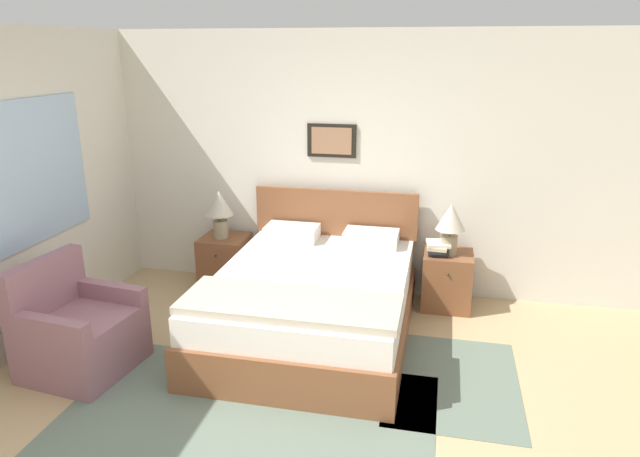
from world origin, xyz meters
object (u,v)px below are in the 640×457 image
nightstand_near_window (225,262)px  nightstand_by_door (447,280)px  table_lamp_near_window (220,208)px  table_lamp_by_door (451,222)px  armchair (78,333)px  bed (312,302)px

nightstand_near_window → nightstand_by_door: (2.28, 0.00, 0.00)m
nightstand_by_door → table_lamp_near_window: (-2.30, -0.03, 0.60)m
table_lamp_near_window → table_lamp_by_door: same height
table_lamp_by_door → table_lamp_near_window: bearing=180.0°
armchair → table_lamp_near_window: (0.50, 1.76, 0.57)m
bed → nightstand_by_door: (1.14, 0.86, -0.04)m
bed → armchair: 1.90m
bed → table_lamp_near_window: (-1.16, 0.83, 0.55)m
armchair → nightstand_near_window: size_ratio=1.61×
nightstand_near_window → table_lamp_near_window: bearing=-122.6°
nightstand_by_door → table_lamp_by_door: 0.60m
armchair → nightstand_by_door: size_ratio=1.61×
bed → armchair: (-1.65, -0.93, -0.01)m
bed → nightstand_near_window: (-1.14, 0.86, -0.04)m
nightstand_by_door → table_lamp_near_window: table_lamp_near_window is taller
nightstand_near_window → table_lamp_near_window: (-0.02, -0.03, 0.60)m
table_lamp_near_window → table_lamp_by_door: bearing=0.0°
bed → table_lamp_by_door: 1.51m
table_lamp_near_window → table_lamp_by_door: (2.30, 0.00, 0.00)m
table_lamp_by_door → nightstand_near_window: bearing=179.3°
bed → table_lamp_by_door: bed is taller
nightstand_by_door → table_lamp_by_door: (-0.00, -0.03, 0.60)m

